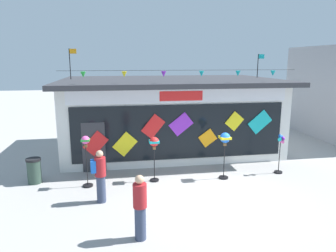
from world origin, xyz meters
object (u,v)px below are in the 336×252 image
(wind_spinner_left, at_px, (154,146))
(wind_spinner_center_right, at_px, (280,148))
(person_near_camera, at_px, (140,207))
(wind_spinner_far_left, at_px, (86,150))
(wind_spinner_center_left, at_px, (225,142))
(person_mid_plaza, at_px, (100,175))
(kite_shop_building, at_px, (169,113))
(trash_bin, at_px, (34,171))

(wind_spinner_left, distance_m, wind_spinner_center_right, 4.94)
(person_near_camera, bearing_deg, wind_spinner_far_left, -73.81)
(wind_spinner_left, height_order, wind_spinner_center_left, wind_spinner_center_left)
(person_near_camera, xyz_separation_m, person_mid_plaza, (-1.06, 2.28, 0.03))
(kite_shop_building, height_order, wind_spinner_far_left, kite_shop_building)
(person_near_camera, bearing_deg, wind_spinner_center_left, -141.15)
(wind_spinner_center_right, height_order, person_mid_plaza, person_mid_plaza)
(wind_spinner_left, xyz_separation_m, person_near_camera, (-0.81, -3.73, -0.46))
(wind_spinner_center_left, relative_size, person_near_camera, 1.05)
(wind_spinner_far_left, bearing_deg, person_mid_plaza, -68.96)
(trash_bin, bearing_deg, wind_spinner_left, -7.00)
(wind_spinner_left, xyz_separation_m, wind_spinner_center_right, (4.94, -0.01, -0.29))
(wind_spinner_far_left, relative_size, person_near_camera, 1.09)
(kite_shop_building, xyz_separation_m, person_mid_plaza, (-3.14, -5.75, -0.88))
(wind_spinner_center_right, xyz_separation_m, person_mid_plaza, (-6.81, -1.44, -0.14))
(wind_spinner_center_left, xyz_separation_m, person_mid_plaza, (-4.47, -1.28, -0.53))
(kite_shop_building, relative_size, wind_spinner_center_right, 6.37)
(wind_spinner_left, bearing_deg, kite_shop_building, 73.63)
(wind_spinner_center_left, distance_m, trash_bin, 7.00)
(wind_spinner_center_right, xyz_separation_m, trash_bin, (-9.24, 0.54, -0.56))
(wind_spinner_center_left, height_order, wind_spinner_center_right, wind_spinner_center_left)
(wind_spinner_center_right, distance_m, person_mid_plaza, 6.96)
(trash_bin, bearing_deg, wind_spinner_center_left, -5.81)
(wind_spinner_center_right, height_order, person_near_camera, person_near_camera)
(wind_spinner_center_right, bearing_deg, person_mid_plaza, -168.04)
(person_mid_plaza, bearing_deg, wind_spinner_center_left, -76.85)
(wind_spinner_center_left, height_order, person_near_camera, wind_spinner_center_left)
(wind_spinner_center_left, relative_size, wind_spinner_center_right, 1.11)
(person_mid_plaza, xyz_separation_m, trash_bin, (-2.43, 1.98, -0.42))
(wind_spinner_center_left, xyz_separation_m, trash_bin, (-6.90, 0.70, -0.95))
(kite_shop_building, xyz_separation_m, wind_spinner_left, (-1.26, -4.30, -0.45))
(wind_spinner_far_left, distance_m, person_mid_plaza, 1.49)
(wind_spinner_center_left, bearing_deg, kite_shop_building, 106.64)
(kite_shop_building, bearing_deg, trash_bin, -145.85)
(wind_spinner_left, distance_m, person_mid_plaza, 2.41)
(kite_shop_building, distance_m, wind_spinner_far_left, 5.75)
(wind_spinner_left, bearing_deg, wind_spinner_center_right, -0.10)
(wind_spinner_center_left, height_order, person_mid_plaza, wind_spinner_center_left)
(wind_spinner_far_left, distance_m, wind_spinner_left, 2.39)
(person_near_camera, xyz_separation_m, trash_bin, (-3.49, 4.26, -0.39))
(wind_spinner_far_left, height_order, trash_bin, wind_spinner_far_left)
(person_near_camera, bearing_deg, trash_bin, -57.99)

